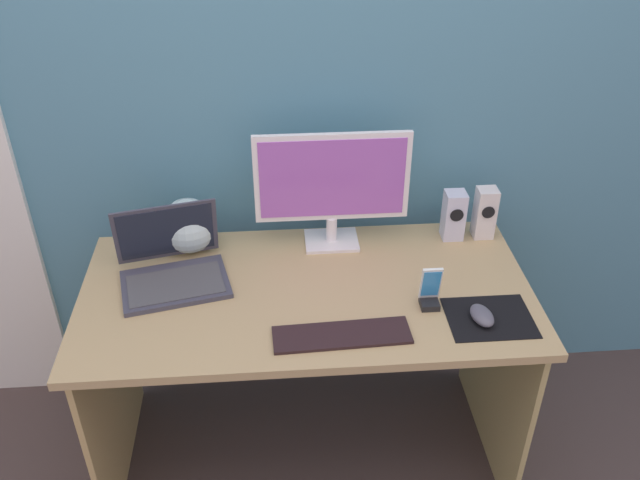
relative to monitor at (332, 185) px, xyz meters
name	(u,v)px	position (x,y,z in m)	size (l,w,h in m)	color
ground_plane	(309,448)	(-0.10, -0.26, -0.97)	(8.00, 8.00, 0.00)	#453735
wall_back	(296,82)	(-0.10, 0.19, 0.28)	(6.00, 0.04, 2.50)	teal
desk	(307,328)	(-0.10, -0.26, -0.38)	(1.40, 0.70, 0.75)	tan
monitor	(332,185)	(0.00, 0.00, 0.00)	(0.51, 0.14, 0.40)	white
speaker_right	(485,213)	(0.52, 0.00, -0.13)	(0.07, 0.07, 0.18)	silver
speaker_near_monitor	(454,215)	(0.42, 0.00, -0.14)	(0.07, 0.07, 0.17)	silver
laptop	(172,266)	(-0.52, -0.17, -0.18)	(0.37, 0.33, 0.23)	#3D3D4C
fishbowl	(188,226)	(-0.48, 0.00, -0.14)	(0.19, 0.19, 0.19)	silver
keyboard_external	(342,335)	(-0.01, -0.48, -0.22)	(0.39, 0.11, 0.01)	black
mousepad	(489,318)	(0.42, -0.43, -0.22)	(0.25, 0.20, 0.00)	black
mouse	(482,315)	(0.40, -0.45, -0.20)	(0.06, 0.10, 0.04)	#51505E
phone_in_dock	(430,292)	(0.26, -0.36, -0.18)	(0.06, 0.06, 0.14)	black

